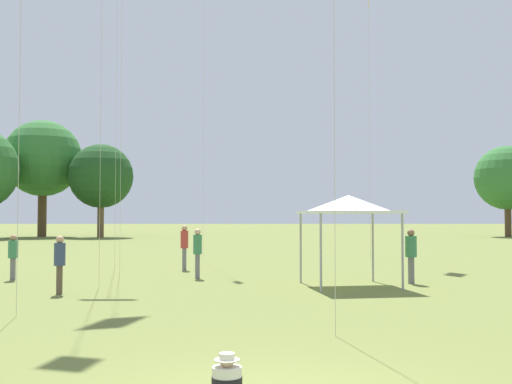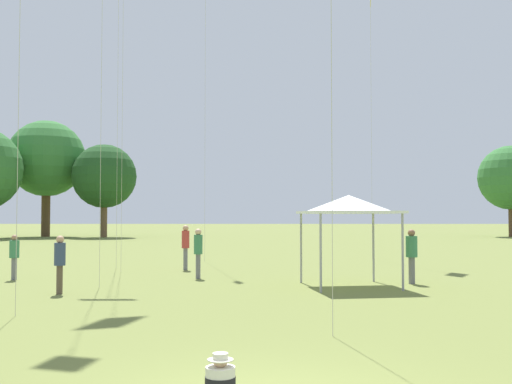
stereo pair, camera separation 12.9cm
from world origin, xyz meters
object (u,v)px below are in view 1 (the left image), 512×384
person_standing_2 (183,243)px  distant_tree_1 (506,178)px  canopy_tent (347,205)px  distant_tree_0 (100,176)px  seated_toddler (226,382)px  person_standing_6 (12,253)px  person_standing_1 (58,259)px  distant_tree_3 (42,159)px  person_standing_3 (410,251)px  person_standing_5 (196,248)px

person_standing_2 → distant_tree_1: 47.83m
canopy_tent → distant_tree_0: size_ratio=0.34×
seated_toddler → person_standing_6: 15.46m
seated_toddler → distant_tree_1: distant_tree_1 is taller
person_standing_1 → distant_tree_0: size_ratio=0.17×
person_standing_2 → canopy_tent: bearing=-65.5°
person_standing_1 → person_standing_2: person_standing_2 is taller
person_standing_1 → distant_tree_3: bearing=42.9°
person_standing_6 → person_standing_3: bearing=-179.9°
person_standing_2 → person_standing_5: bearing=-96.9°
seated_toddler → distant_tree_1: size_ratio=0.06×
person_standing_2 → person_standing_1: bearing=-131.1°
canopy_tent → distant_tree_1: bearing=61.8°
seated_toddler → person_standing_2: size_ratio=0.32×
person_standing_1 → distant_tree_0: (-10.17, 43.48, 5.17)m
seated_toddler → distant_tree_0: (-15.32, 53.10, 5.92)m
seated_toddler → distant_tree_0: 55.58m
person_standing_3 → distant_tree_3: distant_tree_3 is taller
person_standing_5 → distant_tree_0: bearing=-64.6°
person_standing_2 → distant_tree_1: distant_tree_1 is taller
canopy_tent → person_standing_5: bearing=154.7°
person_standing_1 → person_standing_3: bearing=-53.5°
person_standing_1 → seated_toddler: bearing=-129.2°
distant_tree_0 → distant_tree_1: bearing=2.2°
person_standing_1 → person_standing_6: 4.58m
person_standing_1 → person_standing_3: 10.81m
distant_tree_1 → canopy_tent: bearing=-118.2°
person_standing_3 → person_standing_5: bearing=-113.5°
distant_tree_0 → distant_tree_3: (-6.58, 1.90, 1.96)m
seated_toddler → canopy_tent: 12.12m
person_standing_3 → distant_tree_3: 51.21m
person_standing_6 → distant_tree_3: (-13.96, 41.74, 7.19)m
distant_tree_1 → person_standing_6: bearing=-129.6°
seated_toddler → person_standing_5: person_standing_5 is taller
distant_tree_0 → person_standing_1: bearing=-76.8°
seated_toddler → distant_tree_1: (26.43, 54.73, 5.86)m
person_standing_1 → person_standing_3: (10.50, 2.59, 0.06)m
seated_toddler → person_standing_6: size_ratio=0.38×
distant_tree_0 → canopy_tent: bearing=-66.0°
person_standing_1 → person_standing_2: 7.83m
canopy_tent → distant_tree_3: 50.58m
person_standing_1 → person_standing_6: (-2.78, 3.64, -0.07)m
distant_tree_3 → person_standing_6: bearing=-71.5°
canopy_tent → distant_tree_0: (-18.54, 41.65, 3.62)m
person_standing_3 → person_standing_1: bearing=-87.1°
person_standing_1 → person_standing_6: person_standing_1 is taller
distant_tree_3 → canopy_tent: bearing=-60.0°
person_standing_5 → person_standing_2: bearing=-69.0°
distant_tree_3 → seated_toddler: bearing=-68.3°
person_standing_3 → distant_tree_3: (-27.24, 42.79, 7.07)m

